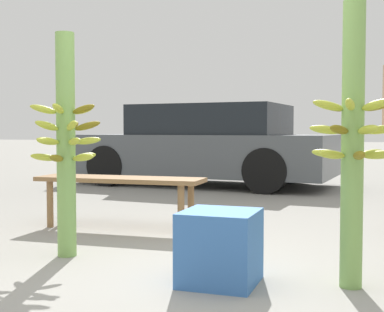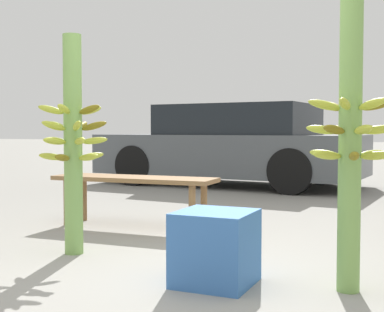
% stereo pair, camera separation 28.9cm
% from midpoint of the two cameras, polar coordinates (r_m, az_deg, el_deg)
% --- Properties ---
extents(ground_plane, '(80.00, 80.00, 0.00)m').
position_cam_midpoint_polar(ground_plane, '(3.26, 0.48, -13.39)').
color(ground_plane, gray).
extents(banana_stalk_left, '(0.50, 0.50, 1.60)m').
position_cam_midpoint_polar(banana_stalk_left, '(3.95, -10.55, 1.46)').
color(banana_stalk_left, '#7AA851').
rests_on(banana_stalk_left, ground_plane).
extents(banana_stalk_center, '(0.49, 0.49, 1.63)m').
position_cam_midpoint_polar(banana_stalk_center, '(3.13, 19.06, 1.37)').
color(banana_stalk_center, '#7AA851').
rests_on(banana_stalk_center, ground_plane).
extents(market_bench, '(1.58, 0.47, 0.47)m').
position_cam_midpoint_polar(market_bench, '(4.99, -4.58, -2.98)').
color(market_bench, olive).
rests_on(market_bench, ground_plane).
extents(parked_car, '(4.40, 2.13, 1.32)m').
position_cam_midpoint_polar(parked_car, '(8.85, 5.18, 1.07)').
color(parked_car, '#4C5156').
rests_on(parked_car, ground_plane).
extents(produce_crate, '(0.43, 0.43, 0.43)m').
position_cam_midpoint_polar(produce_crate, '(3.19, 5.15, -9.74)').
color(produce_crate, '#386BB2').
rests_on(produce_crate, ground_plane).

